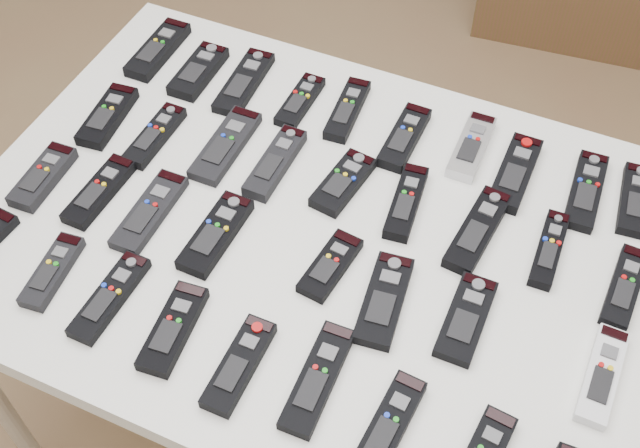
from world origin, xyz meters
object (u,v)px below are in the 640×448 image
at_px(remote_17, 549,249).
at_px(remote_33, 388,427).
at_px(remote_15, 406,202).
at_px(remote_24, 384,300).
at_px(table, 320,251).
at_px(remote_3, 300,101).
at_px(remote_1, 198,71).
at_px(remote_10, 108,116).
at_px(remote_23, 330,266).
at_px(remote_14, 343,183).
at_px(remote_2, 244,82).
at_px(remote_9, 637,200).
at_px(remote_0, 158,50).
at_px(remote_30, 173,328).
at_px(remote_5, 404,137).
at_px(remote_32, 318,378).
at_px(remote_18, 625,287).
at_px(remote_11, 155,136).
at_px(remote_31, 239,365).
at_px(remote_26, 602,375).
at_px(remote_16, 478,230).
at_px(remote_7, 515,173).
at_px(remote_28, 52,271).
at_px(remote_8, 586,191).
at_px(remote_20, 99,191).
at_px(remote_4, 347,110).
at_px(remote_25, 466,319).
at_px(remote_19, 43,177).
at_px(remote_12, 226,145).
at_px(remote_22, 216,234).
at_px(remote_29, 110,297).
at_px(remote_13, 275,163).
at_px(remote_6, 471,147).

distance_m(remote_17, remote_33, 0.43).
bearing_deg(remote_15, remote_24, -85.90).
bearing_deg(table, remote_3, 121.20).
xyz_separation_m(remote_1, remote_10, (-0.10, -0.19, 0.00)).
bearing_deg(remote_23, remote_14, 113.08).
relative_size(remote_2, remote_9, 1.16).
relative_size(remote_0, remote_17, 1.14).
height_order(remote_0, remote_30, same).
bearing_deg(remote_5, remote_9, 3.54).
bearing_deg(remote_32, remote_18, 40.76).
bearing_deg(remote_0, remote_32, -42.68).
height_order(remote_3, remote_11, remote_11).
bearing_deg(remote_14, remote_24, -44.45).
xyz_separation_m(remote_18, remote_31, (-0.51, -0.39, 0.00)).
bearing_deg(remote_26, remote_16, 144.02).
bearing_deg(remote_7, remote_33, -93.38).
height_order(remote_9, remote_24, remote_24).
xyz_separation_m(remote_18, remote_28, (-0.88, -0.36, 0.00)).
relative_size(remote_2, remote_10, 1.17).
bearing_deg(remote_17, remote_8, 77.92).
relative_size(remote_2, remote_5, 1.14).
relative_size(table, remote_32, 6.60).
relative_size(remote_20, remote_28, 1.13).
height_order(remote_11, remote_23, remote_11).
bearing_deg(remote_5, remote_15, -68.13).
relative_size(remote_7, remote_16, 0.96).
bearing_deg(remote_30, remote_18, 24.61).
height_order(remote_4, remote_30, remote_30).
xyz_separation_m(remote_3, remote_25, (0.46, -0.35, 0.00)).
distance_m(remote_19, remote_20, 0.11).
xyz_separation_m(remote_10, remote_15, (0.61, 0.03, 0.00)).
height_order(remote_3, remote_4, remote_4).
distance_m(remote_12, remote_28, 0.40).
bearing_deg(remote_22, remote_17, 21.98).
distance_m(remote_17, remote_26, 0.24).
distance_m(remote_5, remote_11, 0.48).
xyz_separation_m(remote_17, remote_29, (-0.63, -0.39, -0.00)).
bearing_deg(remote_33, remote_17, 76.13).
xyz_separation_m(remote_7, remote_32, (-0.16, -0.53, -0.00)).
bearing_deg(remote_30, remote_13, 85.71).
relative_size(remote_18, remote_31, 0.99).
height_order(remote_2, remote_26, same).
xyz_separation_m(remote_1, remote_16, (0.65, -0.17, 0.00)).
bearing_deg(remote_33, remote_4, 122.16).
height_order(remote_1, remote_32, remote_1).
relative_size(remote_9, remote_25, 1.00).
height_order(remote_11, remote_18, remote_11).
xyz_separation_m(remote_4, remote_17, (0.45, -0.18, -0.00)).
relative_size(remote_4, remote_20, 1.01).
height_order(remote_6, remote_24, remote_6).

